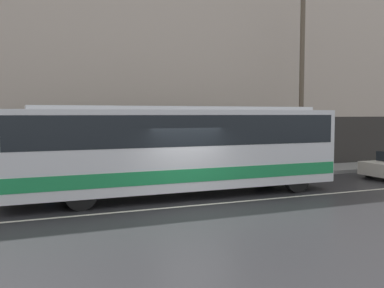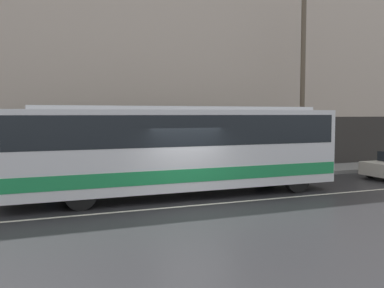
% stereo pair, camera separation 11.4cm
% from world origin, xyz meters
% --- Properties ---
extents(ground_plane, '(60.00, 60.00, 0.00)m').
position_xyz_m(ground_plane, '(0.00, 0.00, 0.00)').
color(ground_plane, '#262628').
extents(sidewalk, '(60.00, 2.57, 0.18)m').
position_xyz_m(sidewalk, '(0.00, 5.29, 0.09)').
color(sidewalk, gray).
rests_on(sidewalk, ground_plane).
extents(building_facade, '(60.00, 0.35, 13.13)m').
position_xyz_m(building_facade, '(0.00, 6.72, 6.35)').
color(building_facade, '#B7A899').
rests_on(building_facade, ground_plane).
extents(lane_stripe, '(54.00, 0.14, 0.01)m').
position_xyz_m(lane_stripe, '(0.00, 0.00, 0.00)').
color(lane_stripe, beige).
rests_on(lane_stripe, ground_plane).
extents(transit_bus, '(11.99, 2.54, 3.23)m').
position_xyz_m(transit_bus, '(0.14, 1.79, 1.82)').
color(transit_bus, silver).
rests_on(transit_bus, ground_plane).
extents(utility_pole_near, '(0.23, 0.23, 8.88)m').
position_xyz_m(utility_pole_near, '(7.56, 4.58, 4.62)').
color(utility_pole_near, brown).
rests_on(utility_pole_near, sidewalk).
extents(pedestrian_waiting, '(0.36, 0.36, 1.67)m').
position_xyz_m(pedestrian_waiting, '(-4.08, 4.86, 0.95)').
color(pedestrian_waiting, navy).
rests_on(pedestrian_waiting, sidewalk).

